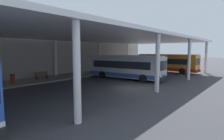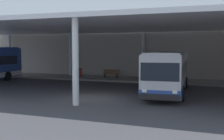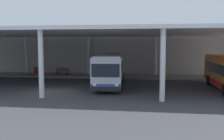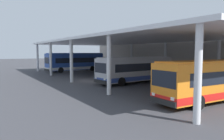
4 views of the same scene
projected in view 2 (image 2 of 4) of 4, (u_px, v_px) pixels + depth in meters
The scene contains 7 objects.
ground_plane at pixel (93, 98), 19.91m from camera, with size 200.00×200.00×0.00m, color #3D3D42.
platform_kerb at pixel (139, 80), 30.84m from camera, with size 42.00×4.50×0.18m, color gray.
station_building_facade at pixel (147, 49), 33.62m from camera, with size 48.00×1.60×6.74m, color #ADA399.
canopy_shelter at pixel (120, 27), 24.63m from camera, with size 40.00×17.00×5.55m.
bus_second_bay at pixel (168, 72), 22.11m from camera, with size 3.34×10.69×3.17m.
bench_waiting at pixel (111, 74), 32.02m from camera, with size 1.80×0.45×0.92m.
trash_bin at pixel (80, 73), 32.93m from camera, with size 0.52×0.52×0.98m.
Camera 2 is at (8.25, -17.94, 3.45)m, focal length 46.38 mm.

